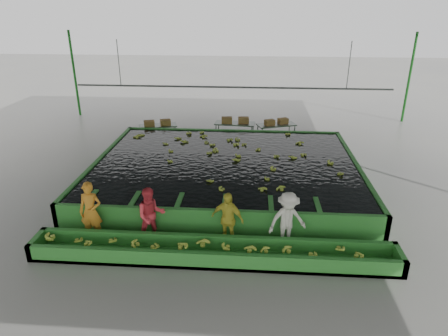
# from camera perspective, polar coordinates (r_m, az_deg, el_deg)

# --- Properties ---
(ground) EXTENTS (80.00, 80.00, 0.00)m
(ground) POSITION_cam_1_polar(r_m,az_deg,el_deg) (14.26, -0.15, -4.48)
(ground) COLOR gray
(ground) RESTS_ON ground
(shed_roof) EXTENTS (20.00, 22.00, 0.04)m
(shed_roof) POSITION_cam_1_polar(r_m,az_deg,el_deg) (12.77, -0.17, 15.88)
(shed_roof) COLOR slate
(shed_roof) RESTS_ON shed_posts
(shed_posts) EXTENTS (20.00, 22.00, 5.00)m
(shed_posts) POSITION_cam_1_polar(r_m,az_deg,el_deg) (13.31, -0.16, 5.13)
(shed_posts) COLOR #17621A
(shed_posts) RESTS_ON ground
(flotation_tank) EXTENTS (10.00, 8.00, 0.90)m
(flotation_tank) POSITION_cam_1_polar(r_m,az_deg,el_deg) (15.43, 0.28, -0.45)
(flotation_tank) COLOR #2A7828
(flotation_tank) RESTS_ON ground
(tank_water) EXTENTS (9.70, 7.70, 0.00)m
(tank_water) POSITION_cam_1_polar(r_m,az_deg,el_deg) (15.27, 0.28, 0.93)
(tank_water) COLOR black
(tank_water) RESTS_ON flotation_tank
(sorting_trough) EXTENTS (10.00, 1.00, 0.50)m
(sorting_trough) POSITION_cam_1_polar(r_m,az_deg,el_deg) (11.05, -1.61, -11.87)
(sorting_trough) COLOR #2A7828
(sorting_trough) RESTS_ON ground
(cableway_rail) EXTENTS (0.08, 0.08, 14.00)m
(cableway_rail) POSITION_cam_1_polar(r_m,az_deg,el_deg) (18.02, 1.08, 11.47)
(cableway_rail) COLOR #59605B
(cableway_rail) RESTS_ON shed_roof
(rail_hanger_left) EXTENTS (0.04, 0.04, 2.00)m
(rail_hanger_left) POSITION_cam_1_polar(r_m,az_deg,el_deg) (18.80, -14.80, 14.31)
(rail_hanger_left) COLOR #59605B
(rail_hanger_left) RESTS_ON shed_roof
(rail_hanger_right) EXTENTS (0.04, 0.04, 2.00)m
(rail_hanger_right) POSITION_cam_1_polar(r_m,az_deg,el_deg) (18.27, 17.45, 13.81)
(rail_hanger_right) COLOR #59605B
(rail_hanger_right) RESTS_ON shed_roof
(worker_a) EXTENTS (0.66, 0.44, 1.81)m
(worker_a) POSITION_cam_1_polar(r_m,az_deg,el_deg) (12.24, -18.50, -5.91)
(worker_a) COLOR orange
(worker_a) RESTS_ON ground
(worker_b) EXTENTS (1.01, 0.91, 1.70)m
(worker_b) POSITION_cam_1_polar(r_m,az_deg,el_deg) (11.71, -10.38, -6.66)
(worker_b) COLOR #D7333D
(worker_b) RESTS_ON ground
(worker_c) EXTENTS (1.04, 0.69, 1.65)m
(worker_c) POSITION_cam_1_polar(r_m,az_deg,el_deg) (11.40, 0.49, -7.29)
(worker_c) COLOR gold
(worker_c) RESTS_ON ground
(worker_d) EXTENTS (1.25, 0.95, 1.70)m
(worker_d) POSITION_cam_1_polar(r_m,az_deg,el_deg) (11.41, 9.05, -7.40)
(worker_d) COLOR beige
(worker_d) RESTS_ON ground
(packing_table_left) EXTENTS (1.98, 1.25, 0.84)m
(packing_table_left) POSITION_cam_1_polar(r_m,az_deg,el_deg) (20.30, -9.37, 4.94)
(packing_table_left) COLOR #59605B
(packing_table_left) RESTS_ON ground
(packing_table_mid) EXTENTS (2.05, 0.98, 0.90)m
(packing_table_mid) POSITION_cam_1_polar(r_m,az_deg,el_deg) (20.20, 1.54, 5.25)
(packing_table_mid) COLOR #59605B
(packing_table_mid) RESTS_ON ground
(packing_table_right) EXTENTS (2.04, 1.33, 0.86)m
(packing_table_right) POSITION_cam_1_polar(r_m,az_deg,el_deg) (20.26, 7.44, 5.06)
(packing_table_right) COLOR #59605B
(packing_table_right) RESTS_ON ground
(box_stack_left) EXTENTS (1.34, 0.75, 0.28)m
(box_stack_left) POSITION_cam_1_polar(r_m,az_deg,el_deg) (20.08, -9.46, 5.99)
(box_stack_left) COLOR brown
(box_stack_left) RESTS_ON packing_table_left
(box_stack_mid) EXTENTS (1.37, 0.46, 0.29)m
(box_stack_mid) POSITION_cam_1_polar(r_m,az_deg,el_deg) (20.02, 1.60, 6.44)
(box_stack_mid) COLOR brown
(box_stack_mid) RESTS_ON packing_table_mid
(box_stack_right) EXTENTS (1.25, 0.83, 0.26)m
(box_stack_right) POSITION_cam_1_polar(r_m,az_deg,el_deg) (20.12, 7.47, 6.22)
(box_stack_right) COLOR brown
(box_stack_right) RESTS_ON packing_table_right
(floating_bananas) EXTENTS (8.29, 5.65, 0.11)m
(floating_bananas) POSITION_cam_1_polar(r_m,az_deg,el_deg) (16.02, 0.48, 1.99)
(floating_bananas) COLOR #99B133
(floating_bananas) RESTS_ON tank_water
(trough_bananas) EXTENTS (8.71, 0.58, 0.12)m
(trough_bananas) POSITION_cam_1_polar(r_m,az_deg,el_deg) (10.97, -1.62, -11.23)
(trough_bananas) COLOR #99B133
(trough_bananas) RESTS_ON sorting_trough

